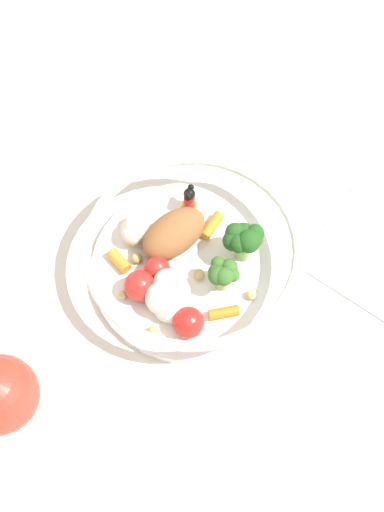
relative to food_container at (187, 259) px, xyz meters
The scene contains 3 objects.
ground_plane 0.03m from the food_container, 162.12° to the left, with size 2.40×2.40×0.00m, color silver.
food_container is the anchor object (origin of this frame).
folded_napkin 0.21m from the food_container, 22.57° to the left, with size 0.12×0.13×0.01m, color white.
Camera 1 is at (0.11, -0.33, 0.69)m, focal length 51.32 mm.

